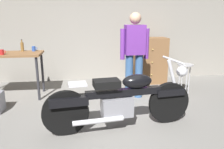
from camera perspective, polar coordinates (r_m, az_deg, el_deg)
ground_plane at (r=3.37m, az=1.21°, el=-13.81°), size 12.00×12.00×0.00m
back_wall at (r=5.75m, az=-2.82°, el=14.08°), size 8.00×0.12×3.10m
workbench at (r=4.88m, az=-24.82°, el=3.63°), size 1.30×0.64×0.90m
motorcycle at (r=3.25m, az=2.40°, el=-6.24°), size 2.18×0.66×1.00m
person_standing at (r=4.40m, az=5.71°, el=5.67°), size 0.57×0.25×1.67m
shop_stool at (r=4.91m, az=17.93°, el=0.89°), size 0.32×0.32×0.64m
wooden_dresser at (r=5.56m, az=9.42°, el=3.51°), size 0.80×0.47×1.10m
mug_red_diner at (r=4.68m, az=-26.04°, el=5.10°), size 0.11×0.08×0.10m
mug_blue_enamel at (r=4.92m, az=-19.15°, el=6.18°), size 0.11×0.07×0.10m
bottle at (r=4.98m, az=-21.74°, el=6.59°), size 0.06×0.06×0.24m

